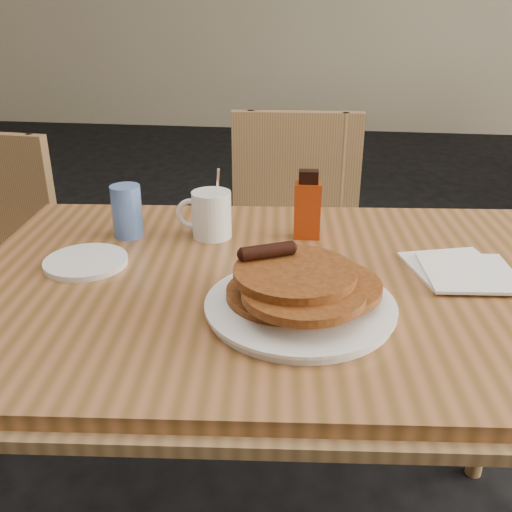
% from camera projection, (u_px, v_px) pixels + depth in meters
% --- Properties ---
extents(main_table, '(1.33, 0.96, 0.75)m').
position_uv_depth(main_table, '(283.00, 297.00, 1.10)').
color(main_table, '#A36339').
rests_on(main_table, floor).
extents(chair_main_far, '(0.44, 0.44, 0.91)m').
position_uv_depth(chair_main_far, '(293.00, 234.00, 1.83)').
color(chair_main_far, '#A27A4C').
rests_on(chair_main_far, floor).
extents(pancake_plate, '(0.32, 0.32, 0.10)m').
position_uv_depth(pancake_plate, '(300.00, 296.00, 0.95)').
color(pancake_plate, white).
rests_on(pancake_plate, main_table).
extents(coffee_mug, '(0.12, 0.09, 0.16)m').
position_uv_depth(coffee_mug, '(210.00, 214.00, 1.25)').
color(coffee_mug, white).
rests_on(coffee_mug, main_table).
extents(syrup_bottle, '(0.06, 0.04, 0.15)m').
position_uv_depth(syrup_bottle, '(307.00, 207.00, 1.24)').
color(syrup_bottle, maroon).
rests_on(syrup_bottle, main_table).
extents(napkin_stack, '(0.22, 0.23, 0.01)m').
position_uv_depth(napkin_stack, '(462.00, 270.00, 1.10)').
color(napkin_stack, white).
rests_on(napkin_stack, main_table).
extents(blue_tumbler, '(0.09, 0.09, 0.12)m').
position_uv_depth(blue_tumbler, '(127.00, 211.00, 1.25)').
color(blue_tumbler, '#5477C5').
rests_on(blue_tumbler, main_table).
extents(side_saucer, '(0.19, 0.19, 0.01)m').
position_uv_depth(side_saucer, '(86.00, 262.00, 1.13)').
color(side_saucer, white).
rests_on(side_saucer, main_table).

